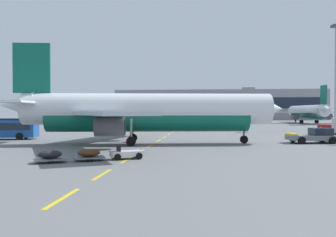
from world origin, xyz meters
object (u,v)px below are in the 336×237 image
Objects in this scene: airliner_foreground at (144,112)px; baggage_train at (89,154)px; apron_light_mast_far at (336,64)px; airliner_mid_left at (308,112)px; pushback_tug at (314,136)px.

baggage_train is (-1.72, -15.40, -3.42)m from airliner_foreground.
apron_light_mast_far reaches higher than airliner_foreground.
airliner_foreground is 1.03× the size of airliner_mid_left.
pushback_tug is at bearing -104.33° from airliner_mid_left.
apron_light_mast_far reaches higher than pushback_tug.
airliner_mid_left is 106.60m from baggage_train.
baggage_train is 0.36× the size of apron_light_mast_far.
apron_light_mast_far is (37.08, 53.73, 13.76)m from baggage_train.
pushback_tug is 29.65m from baggage_train.
pushback_tug is at bearing 9.37° from airliner_foreground.
airliner_foreground is at bearing -116.65° from airliner_mid_left.
baggage_train is at bearing -140.43° from pushback_tug.
airliner_foreground is 1.53× the size of apron_light_mast_far.
apron_light_mast_far is at bearing 67.80° from pushback_tug.
pushback_tug is at bearing -112.20° from apron_light_mast_far.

